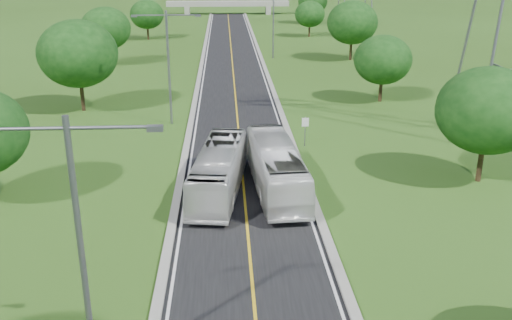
# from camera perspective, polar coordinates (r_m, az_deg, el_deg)

# --- Properties ---
(ground) EXTENTS (260.00, 260.00, 0.00)m
(ground) POSITION_cam_1_polar(r_m,az_deg,el_deg) (66.73, -2.17, 7.40)
(ground) COLOR #2D4C15
(ground) RESTS_ON ground
(road) EXTENTS (8.00, 150.00, 0.06)m
(road) POSITION_cam_1_polar(r_m,az_deg,el_deg) (72.58, -2.27, 8.47)
(road) COLOR black
(road) RESTS_ON ground
(curb_left) EXTENTS (0.50, 150.00, 0.22)m
(curb_left) POSITION_cam_1_polar(r_m,az_deg,el_deg) (72.63, -5.66, 8.46)
(curb_left) COLOR gray
(curb_left) RESTS_ON ground
(curb_right) EXTENTS (0.50, 150.00, 0.22)m
(curb_right) POSITION_cam_1_polar(r_m,az_deg,el_deg) (72.76, 1.12, 8.57)
(curb_right) COLOR gray
(curb_right) RESTS_ON ground
(speed_limit_sign) EXTENTS (0.55, 0.09, 2.40)m
(speed_limit_sign) POSITION_cam_1_polar(r_m,az_deg,el_deg) (45.45, 4.94, 3.31)
(speed_limit_sign) COLOR slate
(speed_limit_sign) RESTS_ON ground
(overpass) EXTENTS (30.00, 3.00, 3.20)m
(overpass) POSITION_cam_1_polar(r_m,az_deg,el_deg) (145.60, -2.84, 15.28)
(overpass) COLOR gray
(overpass) RESTS_ON ground
(streetlight_near_left) EXTENTS (5.90, 0.25, 10.00)m
(streetlight_near_left) POSITION_cam_1_polar(r_m,az_deg,el_deg) (19.81, -17.26, -7.11)
(streetlight_near_left) COLOR slate
(streetlight_near_left) RESTS_ON ground
(streetlight_mid_left) EXTENTS (5.90, 0.25, 10.00)m
(streetlight_mid_left) POSITION_cam_1_polar(r_m,az_deg,el_deg) (51.07, -8.77, 10.04)
(streetlight_mid_left) COLOR slate
(streetlight_mid_left) RESTS_ON ground
(streetlight_far_right) EXTENTS (5.90, 0.25, 10.00)m
(streetlight_far_right) POSITION_cam_1_polar(r_m,az_deg,el_deg) (83.84, 1.75, 14.14)
(streetlight_far_right) COLOR slate
(streetlight_far_right) RESTS_ON ground
(tree_lc) EXTENTS (7.56, 7.56, 8.79)m
(tree_lc) POSITION_cam_1_polar(r_m,az_deg,el_deg) (57.53, -17.39, 10.11)
(tree_lc) COLOR black
(tree_lc) RESTS_ON ground
(tree_ld) EXTENTS (6.72, 6.72, 7.82)m
(tree_ld) POSITION_cam_1_polar(r_m,az_deg,el_deg) (81.24, -14.80, 12.61)
(tree_ld) COLOR black
(tree_ld) RESTS_ON ground
(tree_le) EXTENTS (5.88, 5.88, 6.84)m
(tree_le) POSITION_cam_1_polar(r_m,az_deg,el_deg) (104.46, -10.87, 14.11)
(tree_le) COLOR black
(tree_le) RESTS_ON ground
(tree_rb) EXTENTS (6.72, 6.72, 7.82)m
(tree_rb) POSITION_cam_1_polar(r_m,az_deg,el_deg) (40.23, 22.17, 4.61)
(tree_rb) COLOR black
(tree_rb) RESTS_ON ground
(tree_rc) EXTENTS (5.88, 5.88, 6.84)m
(tree_rc) POSITION_cam_1_polar(r_m,az_deg,el_deg) (60.21, 12.57, 9.75)
(tree_rc) COLOR black
(tree_rc) RESTS_ON ground
(tree_rd) EXTENTS (7.14, 7.14, 8.30)m
(tree_rd) POSITION_cam_1_polar(r_m,az_deg,el_deg) (83.61, 9.61, 13.39)
(tree_rd) COLOR black
(tree_rd) RESTS_ON ground
(tree_re) EXTENTS (5.46, 5.46, 6.35)m
(tree_re) POSITION_cam_1_polar(r_m,az_deg,el_deg) (106.76, 5.41, 14.32)
(tree_re) COLOR black
(tree_re) RESTS_ON ground
(tree_rf) EXTENTS (6.30, 6.30, 7.33)m
(tree_rf) POSITION_cam_1_polar(r_m,az_deg,el_deg) (126.93, 5.69, 15.51)
(tree_rf) COLOR black
(tree_rf) RESTS_ON ground
(bus_outbound) EXTENTS (3.37, 11.41, 3.14)m
(bus_outbound) POSITION_cam_1_polar(r_m,az_deg,el_deg) (36.62, 2.04, -0.79)
(bus_outbound) COLOR white
(bus_outbound) RESTS_ON road
(bus_inbound) EXTENTS (3.97, 10.98, 2.99)m
(bus_inbound) POSITION_cam_1_polar(r_m,az_deg,el_deg) (36.40, -3.73, -1.08)
(bus_inbound) COLOR silver
(bus_inbound) RESTS_ON road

